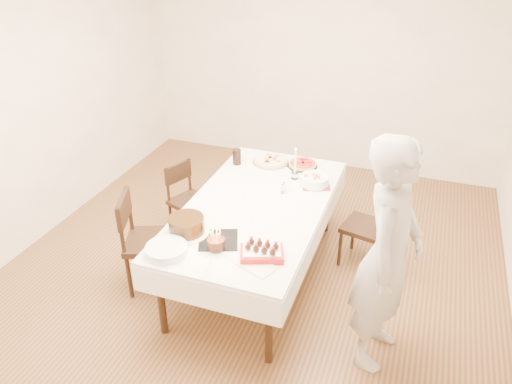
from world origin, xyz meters
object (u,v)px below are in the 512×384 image
(taper_candle, at_px, (295,163))
(dining_table, at_px, (256,241))
(chair_left_dessert, at_px, (151,242))
(layer_cake, at_px, (187,225))
(pizza_white, at_px, (271,161))
(person, at_px, (388,256))
(pasta_bowl, at_px, (315,180))
(strawberry_box, at_px, (262,252))
(birthday_cake, at_px, (216,240))
(chair_right_savory, at_px, (365,227))
(cola_glass, at_px, (237,157))
(chair_left_savory, at_px, (191,202))
(pizza_pepperoni, at_px, (302,164))

(taper_candle, bearing_deg, dining_table, -107.27)
(chair_left_dessert, height_order, layer_cake, chair_left_dessert)
(pizza_white, bearing_deg, layer_cake, -99.10)
(chair_left_dessert, bearing_deg, person, 154.89)
(pasta_bowl, bearing_deg, strawberry_box, -94.43)
(layer_cake, xyz_separation_m, birthday_cake, (0.30, -0.12, 0.01))
(chair_right_savory, height_order, pasta_bowl, pasta_bowl)
(dining_table, xyz_separation_m, person, (1.16, -0.57, 0.52))
(cola_glass, bearing_deg, taper_candle, -9.53)
(taper_candle, xyz_separation_m, cola_glass, (-0.63, 0.11, -0.08))
(chair_right_savory, distance_m, birthday_cake, 1.61)
(person, distance_m, strawberry_box, 0.89)
(chair_left_dessert, xyz_separation_m, layer_cake, (0.45, -0.15, 0.36))
(chair_right_savory, distance_m, layer_cake, 1.72)
(strawberry_box, bearing_deg, chair_right_savory, 63.65)
(cola_glass, bearing_deg, strawberry_box, -61.50)
(chair_right_savory, xyz_separation_m, birthday_cake, (-0.95, -1.22, 0.43))
(chair_left_savory, distance_m, pasta_bowl, 1.31)
(chair_left_savory, bearing_deg, strawberry_box, 157.58)
(birthday_cake, bearing_deg, pasta_bowl, 70.01)
(chair_left_dessert, xyz_separation_m, cola_glass, (0.36, 1.12, 0.37))
(person, xyz_separation_m, birthday_cake, (-1.22, -0.14, -0.06))
(chair_left_dessert, distance_m, cola_glass, 1.23)
(dining_table, distance_m, pizza_pepperoni, 0.96)
(chair_left_dessert, xyz_separation_m, pasta_bowl, (1.19, 0.95, 0.34))
(chair_left_dessert, bearing_deg, pasta_bowl, -162.71)
(chair_left_dessert, relative_size, taper_candle, 2.81)
(pasta_bowl, bearing_deg, taper_candle, 164.16)
(layer_cake, height_order, strawberry_box, layer_cake)
(pizza_white, distance_m, taper_candle, 0.42)
(pizza_pepperoni, distance_m, pasta_bowl, 0.39)
(chair_right_savory, bearing_deg, layer_cake, -126.09)
(chair_left_savory, relative_size, strawberry_box, 2.44)
(layer_cake, relative_size, birthday_cake, 2.53)
(person, bearing_deg, strawberry_box, 106.21)
(cola_glass, relative_size, strawberry_box, 0.50)
(taper_candle, height_order, layer_cake, taper_candle)
(birthday_cake, bearing_deg, dining_table, 85.13)
(chair_left_dessert, bearing_deg, taper_candle, -155.63)
(pasta_bowl, height_order, birthday_cake, birthday_cake)
(pizza_pepperoni, bearing_deg, dining_table, -101.89)
(chair_left_savory, xyz_separation_m, layer_cake, (0.49, -0.99, 0.44))
(chair_left_savory, bearing_deg, chair_right_savory, -155.23)
(person, bearing_deg, taper_candle, 49.35)
(layer_cake, bearing_deg, strawberry_box, -8.35)
(cola_glass, bearing_deg, pasta_bowl, -11.12)
(layer_cake, distance_m, birthday_cake, 0.33)
(chair_left_dessert, xyz_separation_m, person, (1.97, -0.13, 0.44))
(cola_glass, xyz_separation_m, strawberry_box, (0.74, -1.36, -0.04))
(chair_right_savory, distance_m, cola_glass, 1.41)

